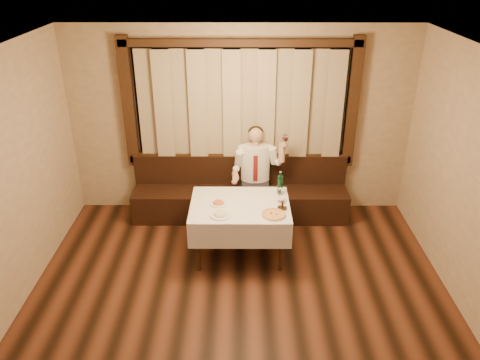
{
  "coord_description": "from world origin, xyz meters",
  "views": [
    {
      "loc": [
        0.02,
        -3.51,
        3.69
      ],
      "look_at": [
        0.0,
        1.9,
        1.0
      ],
      "focal_mm": 35.0,
      "sensor_mm": 36.0,
      "label": 1
    }
  ],
  "objects_px": {
    "green_bottle": "(280,184)",
    "pasta_red": "(218,202)",
    "pasta_cream": "(220,213)",
    "seated_man": "(256,168)",
    "cruet_caddy": "(282,206)",
    "dining_table": "(240,211)",
    "pizza": "(274,215)",
    "banquette": "(240,197)"
  },
  "relations": [
    {
      "from": "banquette",
      "to": "cruet_caddy",
      "type": "bearing_deg",
      "value": -65.29
    },
    {
      "from": "pizza",
      "to": "pasta_cream",
      "type": "height_order",
      "value": "pasta_cream"
    },
    {
      "from": "dining_table",
      "to": "cruet_caddy",
      "type": "bearing_deg",
      "value": -13.61
    },
    {
      "from": "pizza",
      "to": "pasta_red",
      "type": "height_order",
      "value": "pasta_red"
    },
    {
      "from": "pasta_red",
      "to": "seated_man",
      "type": "height_order",
      "value": "seated_man"
    },
    {
      "from": "banquette",
      "to": "seated_man",
      "type": "distance_m",
      "value": 0.57
    },
    {
      "from": "green_bottle",
      "to": "cruet_caddy",
      "type": "height_order",
      "value": "green_bottle"
    },
    {
      "from": "pasta_red",
      "to": "banquette",
      "type": "bearing_deg",
      "value": 74.98
    },
    {
      "from": "pasta_cream",
      "to": "pizza",
      "type": "bearing_deg",
      "value": 0.37
    },
    {
      "from": "pasta_cream",
      "to": "seated_man",
      "type": "xyz_separation_m",
      "value": [
        0.47,
        1.22,
        0.04
      ]
    },
    {
      "from": "dining_table",
      "to": "pizza",
      "type": "bearing_deg",
      "value": -34.55
    },
    {
      "from": "pasta_red",
      "to": "cruet_caddy",
      "type": "xyz_separation_m",
      "value": [
        0.8,
        -0.13,
        0.01
      ]
    },
    {
      "from": "green_bottle",
      "to": "seated_man",
      "type": "xyz_separation_m",
      "value": [
        -0.3,
        0.66,
        -0.07
      ]
    },
    {
      "from": "pizza",
      "to": "dining_table",
      "type": "bearing_deg",
      "value": 145.45
    },
    {
      "from": "green_bottle",
      "to": "pasta_red",
      "type": "bearing_deg",
      "value": -161.14
    },
    {
      "from": "pasta_cream",
      "to": "cruet_caddy",
      "type": "distance_m",
      "value": 0.79
    },
    {
      "from": "dining_table",
      "to": "green_bottle",
      "type": "distance_m",
      "value": 0.65
    },
    {
      "from": "pizza",
      "to": "cruet_caddy",
      "type": "xyz_separation_m",
      "value": [
        0.12,
        0.16,
        0.03
      ]
    },
    {
      "from": "pasta_cream",
      "to": "dining_table",
      "type": "bearing_deg",
      "value": 50.4
    },
    {
      "from": "banquette",
      "to": "green_bottle",
      "type": "distance_m",
      "value": 1.09
    },
    {
      "from": "pasta_cream",
      "to": "cruet_caddy",
      "type": "bearing_deg",
      "value": 11.78
    },
    {
      "from": "banquette",
      "to": "dining_table",
      "type": "distance_m",
      "value": 1.08
    },
    {
      "from": "pizza",
      "to": "seated_man",
      "type": "relative_size",
      "value": 0.22
    },
    {
      "from": "green_bottle",
      "to": "cruet_caddy",
      "type": "relative_size",
      "value": 2.78
    },
    {
      "from": "pasta_red",
      "to": "pasta_cream",
      "type": "height_order",
      "value": "pasta_cream"
    },
    {
      "from": "banquette",
      "to": "pasta_cream",
      "type": "xyz_separation_m",
      "value": [
        -0.24,
        -1.31,
        0.48
      ]
    },
    {
      "from": "green_bottle",
      "to": "dining_table",
      "type": "bearing_deg",
      "value": -152.41
    },
    {
      "from": "pasta_cream",
      "to": "seated_man",
      "type": "height_order",
      "value": "seated_man"
    },
    {
      "from": "pizza",
      "to": "banquette",
      "type": "bearing_deg",
      "value": 107.53
    },
    {
      "from": "pizza",
      "to": "pasta_red",
      "type": "distance_m",
      "value": 0.74
    },
    {
      "from": "pasta_red",
      "to": "seated_man",
      "type": "bearing_deg",
      "value": 61.72
    },
    {
      "from": "dining_table",
      "to": "pizza",
      "type": "xyz_separation_m",
      "value": [
        0.41,
        -0.28,
        0.12
      ]
    },
    {
      "from": "dining_table",
      "to": "seated_man",
      "type": "xyz_separation_m",
      "value": [
        0.23,
        0.93,
        0.18
      ]
    },
    {
      "from": "green_bottle",
      "to": "seated_man",
      "type": "height_order",
      "value": "seated_man"
    },
    {
      "from": "pizza",
      "to": "seated_man",
      "type": "xyz_separation_m",
      "value": [
        -0.19,
        1.22,
        0.06
      ]
    },
    {
      "from": "green_bottle",
      "to": "seated_man",
      "type": "bearing_deg",
      "value": 114.76
    },
    {
      "from": "cruet_caddy",
      "to": "seated_man",
      "type": "relative_size",
      "value": 0.08
    },
    {
      "from": "green_bottle",
      "to": "cruet_caddy",
      "type": "bearing_deg",
      "value": -90.0
    },
    {
      "from": "banquette",
      "to": "dining_table",
      "type": "bearing_deg",
      "value": -90.0
    },
    {
      "from": "green_bottle",
      "to": "pasta_cream",
      "type": "bearing_deg",
      "value": -143.66
    },
    {
      "from": "banquette",
      "to": "pasta_red",
      "type": "relative_size",
      "value": 13.88
    },
    {
      "from": "pasta_cream",
      "to": "cruet_caddy",
      "type": "relative_size",
      "value": 2.24
    }
  ]
}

